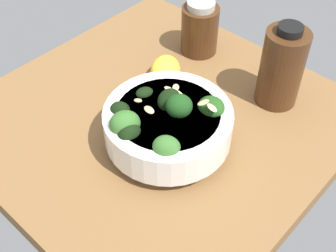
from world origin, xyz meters
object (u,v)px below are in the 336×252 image
object	(u,v)px
bowl_of_broccoli	(167,124)
lemon_wedge	(165,70)
bottle_tall	(200,28)
bottle_short	(282,67)

from	to	relation	value
bowl_of_broccoli	lemon_wedge	distance (cm)	16.19
bowl_of_broccoli	bottle_tall	distance (cm)	25.86
bowl_of_broccoli	lemon_wedge	xyz separation A→B (cm)	(-11.01, 11.61, -2.48)
lemon_wedge	bottle_short	size ratio (longest dim) A/B	0.51
lemon_wedge	bottle_tall	bearing A→B (deg)	97.19
bottle_tall	bowl_of_broccoli	bearing A→B (deg)	-61.32
bottle_short	bowl_of_broccoli	bearing A→B (deg)	-107.61
bowl_of_broccoli	bottle_short	size ratio (longest dim) A/B	1.32
lemon_wedge	bottle_tall	world-z (taller)	bottle_tall
bottle_short	lemon_wedge	bearing A→B (deg)	-152.79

